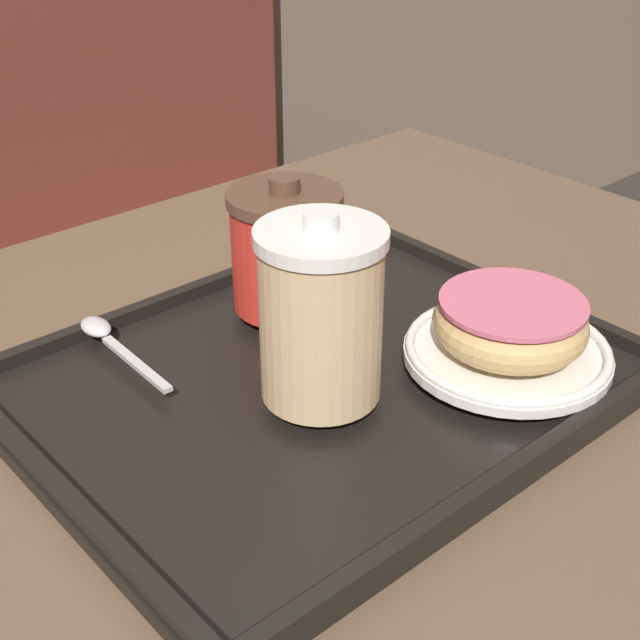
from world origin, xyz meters
The scene contains 7 objects.
cafe_table centered at (0.00, 0.00, 0.56)m, with size 1.09×0.87×0.71m.
serving_tray centered at (0.00, 0.01, 0.72)m, with size 0.46×0.37×0.02m.
coffee_cup_front centered at (-0.02, -0.02, 0.80)m, with size 0.09×0.09×0.15m.
coffee_cup_rear centered at (0.04, 0.11, 0.79)m, with size 0.10×0.10×0.12m.
plate_with_chocolate_donut centered at (0.12, -0.08, 0.74)m, with size 0.17×0.17×0.01m.
donut_chocolate_glazed centered at (0.12, -0.08, 0.77)m, with size 0.12×0.12×0.04m.
spoon centered at (-0.11, 0.16, 0.74)m, with size 0.02×0.13×0.01m.
Camera 1 is at (-0.39, -0.43, 1.12)m, focal length 50.00 mm.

